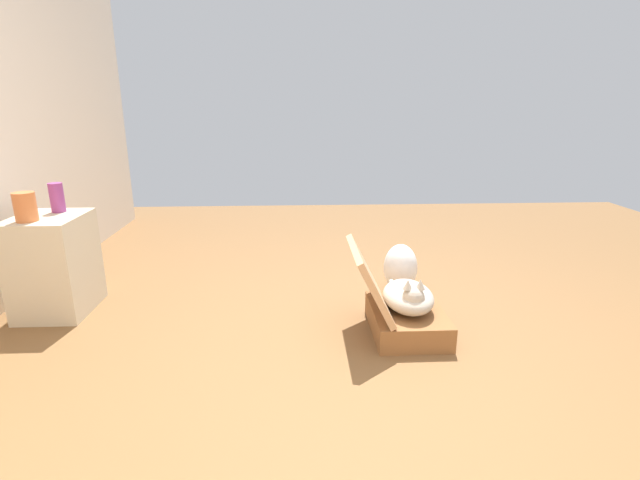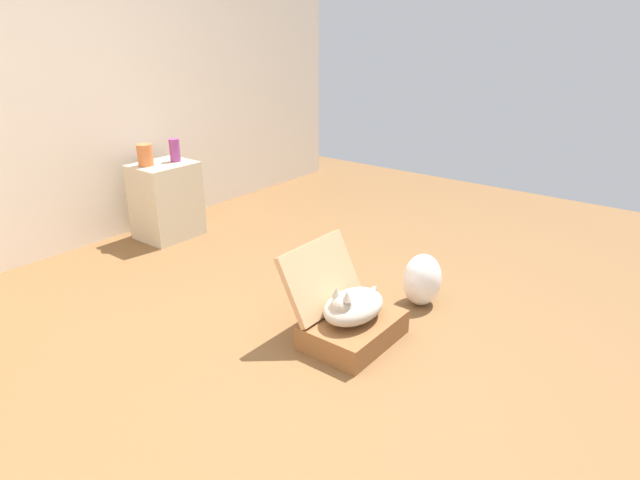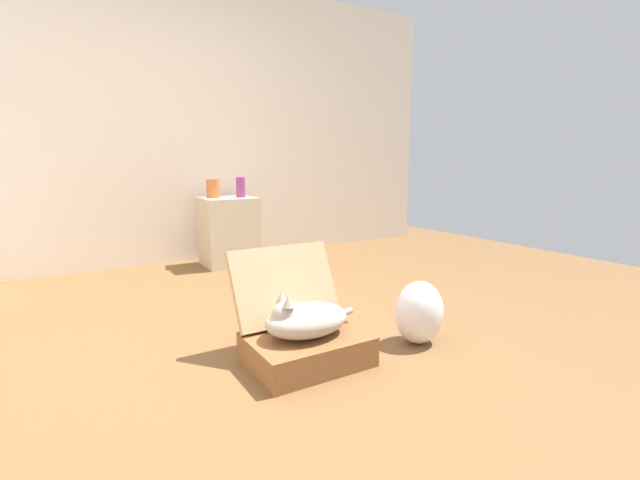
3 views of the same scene
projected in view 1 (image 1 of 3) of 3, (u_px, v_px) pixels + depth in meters
ground_plane at (364, 362)px, 2.39m from camera, size 7.68×7.68×0.00m
suitcase_base at (407, 320)px, 2.69m from camera, size 0.55×0.41×0.14m
suitcase_lid at (370, 279)px, 2.61m from camera, size 0.55×0.22×0.38m
cat at (409, 296)px, 2.64m from camera, size 0.49×0.28×0.22m
plastic_bag_white at (400, 268)px, 3.27m from camera, size 0.27×0.23×0.33m
side_table at (54, 265)px, 2.90m from camera, size 0.47×0.40×0.62m
vase_tall at (25, 207)px, 2.67m from camera, size 0.12×0.12×0.17m
vase_short at (57, 198)px, 2.90m from camera, size 0.08×0.08×0.18m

